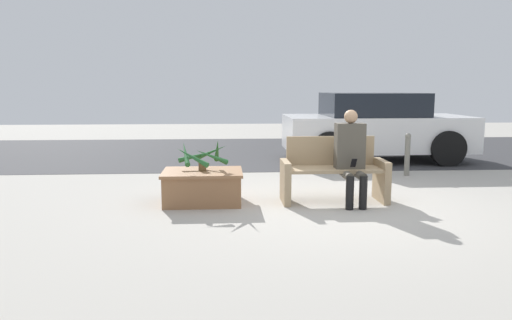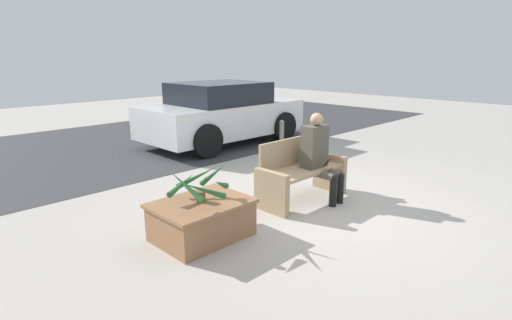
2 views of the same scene
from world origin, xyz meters
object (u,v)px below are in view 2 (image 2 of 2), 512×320
at_px(potted_plant, 200,184).
at_px(parked_car, 222,113).
at_px(bollard_post, 282,137).
at_px(bench, 300,173).
at_px(person_seated, 319,153).
at_px(planter_box, 202,218).

relative_size(potted_plant, parked_car, 0.19).
distance_m(parked_car, bollard_post, 1.89).
bearing_deg(bollard_post, potted_plant, -151.78).
distance_m(bench, person_seated, 0.39).
relative_size(person_seated, planter_box, 1.18).
height_order(potted_plant, parked_car, parked_car).
height_order(bench, person_seated, person_seated).
height_order(planter_box, potted_plant, potted_plant).
height_order(planter_box, bollard_post, bollard_post).
height_order(parked_car, bollard_post, parked_car).
height_order(planter_box, parked_car, parked_car).
relative_size(person_seated, parked_car, 0.33).
xyz_separation_m(planter_box, bollard_post, (3.53, 1.89, 0.16)).
relative_size(planter_box, bollard_post, 1.41).
xyz_separation_m(bench, parked_car, (1.72, 3.75, 0.32)).
distance_m(person_seated, bollard_post, 2.59).
distance_m(person_seated, parked_car, 4.21).
bearing_deg(parked_car, planter_box, -132.98).
bearing_deg(parked_car, potted_plant, -132.99).
xyz_separation_m(bench, planter_box, (-1.78, -0.00, -0.16)).
bearing_deg(planter_box, bench, 0.14).
xyz_separation_m(person_seated, bollard_post, (1.55, 2.06, -0.29)).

